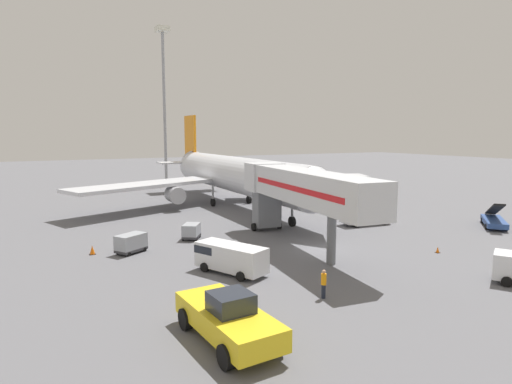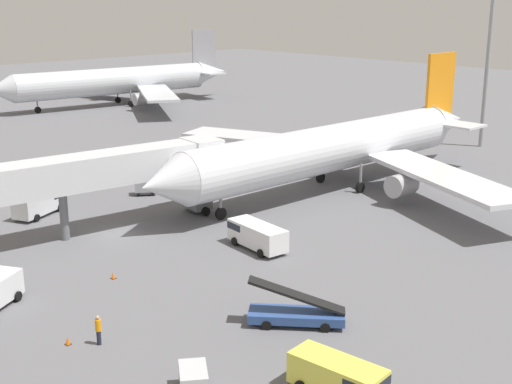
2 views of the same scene
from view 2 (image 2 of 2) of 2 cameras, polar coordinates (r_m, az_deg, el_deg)
name	(u,v)px [view 2 (image 2 of 2)]	position (r m, az deg, el deg)	size (l,w,h in m)	color
ground_plane	(116,234)	(60.42, -11.29, -3.37)	(300.00, 300.00, 0.00)	slate
airplane_at_gate	(337,147)	(72.54, 6.60, 3.63)	(44.28, 46.91, 13.00)	silver
jet_bridge	(127,169)	(60.83, -10.46, 1.86)	(5.60, 20.54, 6.89)	silver
belt_loader_truck	(296,313)	(43.47, 3.31, -9.79)	(5.67, 5.33, 2.93)	#2D4C8E
service_van_mid_left	(256,234)	(55.66, 0.02, -3.46)	(5.69, 2.66, 2.02)	white
service_van_far_center	(340,377)	(36.33, 6.84, -14.71)	(5.16, 2.55, 1.94)	#E5DB4C
service_van_outer_right	(40,202)	(67.06, -17.14, -0.80)	(4.01, 5.73, 2.07)	white
baggage_cart_rear_left	(193,379)	(36.73, -5.12, -14.95)	(2.59, 2.39, 1.36)	#38383D
baggage_cart_rear_right	(94,179)	(75.33, -13.04, 1.04)	(2.86, 2.50, 1.59)	#38383D
baggage_cart_far_right	(145,187)	(71.50, -9.01, 0.41)	(2.28, 2.47, 1.45)	#38383D
ground_crew_worker_foreground	(98,329)	(41.97, -12.71, -10.84)	(0.44, 0.44, 1.82)	#1E2333
safety_cone_alpha	(113,275)	(51.17, -11.55, -6.66)	(0.33, 0.33, 0.51)	black
safety_cone_bravo	(89,177)	(78.42, -13.47, 1.20)	(0.49, 0.49, 0.75)	black
safety_cone_charlie	(68,341)	(42.70, -15.06, -11.61)	(0.32, 0.32, 0.50)	black
airplane_background	(120,81)	(131.27, -11.01, 8.86)	(43.55, 46.94, 13.00)	silver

